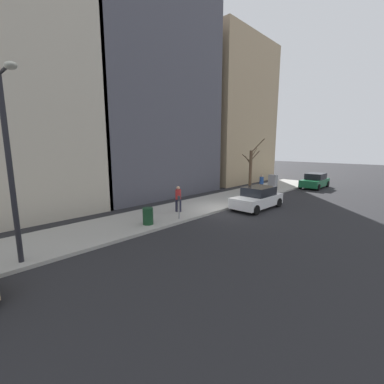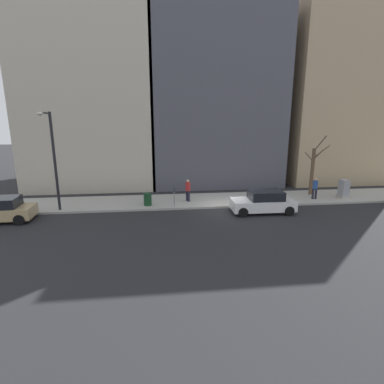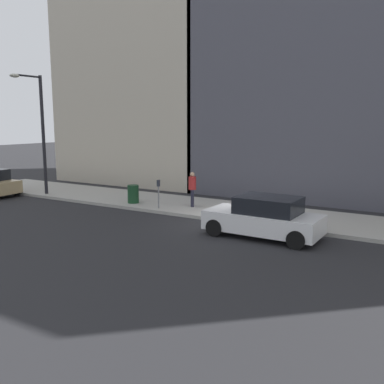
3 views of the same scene
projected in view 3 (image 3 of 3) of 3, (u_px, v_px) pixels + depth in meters
The scene contains 9 objects.
ground_plane at pixel (229, 224), 17.78m from camera, with size 120.00×120.00×0.00m, color #232326.
sidewalk at pixel (249, 213), 19.46m from camera, with size 4.00×36.00×0.15m, color #9E9B93.
parked_car_white at pixel (264, 218), 15.59m from camera, with size 1.99×4.23×1.52m.
parking_meter at pixel (159, 191), 19.99m from camera, with size 0.14×0.10×1.35m.
streetlamp at pixel (39, 125), 23.33m from camera, with size 1.97×0.32×6.50m.
trash_bin at pixel (133, 194), 21.39m from camera, with size 0.56×0.56×0.90m, color #14381E.
pedestrian_midblock at pixel (192, 187), 20.45m from camera, with size 0.37×0.36×1.66m.
office_block_center at pixel (324, 28), 25.63m from camera, with size 12.01×12.01×19.44m, color #4C4C56.
office_tower_right at pixel (164, 51), 31.20m from camera, with size 11.29×11.29×18.48m, color #BCB29E.
Camera 3 is at (-15.66, -7.58, 4.23)m, focal length 40.00 mm.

